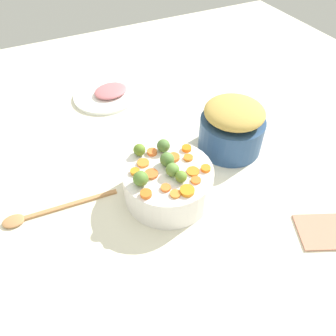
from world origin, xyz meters
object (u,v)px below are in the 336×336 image
object	(u,v)px
serving_bowl_carrots	(168,183)
metal_pot	(231,134)
wooden_spoon	(40,214)
ham_plate	(105,96)

from	to	relation	value
serving_bowl_carrots	metal_pot	size ratio (longest dim) A/B	1.22
serving_bowl_carrots	metal_pot	world-z (taller)	metal_pot
metal_pot	wooden_spoon	bearing A→B (deg)	-179.13
wooden_spoon	ham_plate	size ratio (longest dim) A/B	1.27
wooden_spoon	serving_bowl_carrots	bearing A→B (deg)	-14.28
serving_bowl_carrots	metal_pot	bearing A→B (deg)	19.73
serving_bowl_carrots	wooden_spoon	xyz separation A→B (m)	(-0.35, 0.09, -0.05)
serving_bowl_carrots	ham_plate	size ratio (longest dim) A/B	1.00
ham_plate	wooden_spoon	bearing A→B (deg)	-126.11
wooden_spoon	ham_plate	xyz separation A→B (m)	(0.35, 0.48, 0.00)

